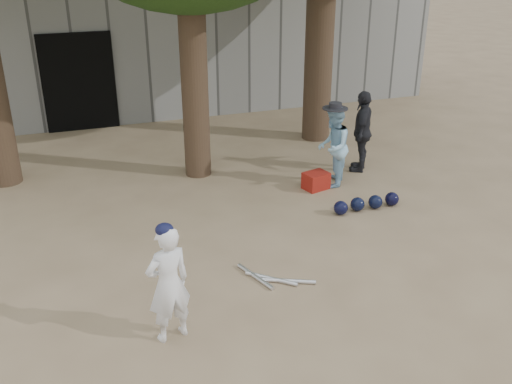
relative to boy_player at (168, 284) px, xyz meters
name	(u,v)px	position (x,y,z in m)	size (l,w,h in m)	color
ground	(238,301)	(0.90, 0.41, -0.69)	(70.00, 70.00, 0.00)	#937C5E
boy_player	(168,284)	(0.00, 0.00, 0.00)	(0.50, 0.33, 1.37)	white
spectator_blue	(333,147)	(3.62, 3.28, 0.04)	(0.70, 0.55, 1.45)	#8FC1DD
spectator_dark	(362,131)	(4.47, 3.75, 0.08)	(0.90, 0.38, 1.54)	black
red_bag	(316,181)	(3.28, 3.21, -0.54)	(0.42, 0.32, 0.30)	maroon
back_building	(117,44)	(0.90, 10.74, 0.81)	(16.00, 5.24, 3.00)	gray
helmet_row	(367,203)	(3.69, 2.14, -0.57)	(1.19, 0.26, 0.23)	black
bat_pile	(271,279)	(1.46, 0.69, -0.66)	(0.84, 0.77, 0.06)	silver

